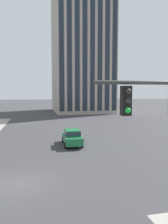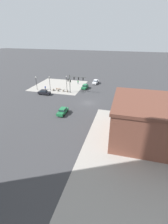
# 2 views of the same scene
# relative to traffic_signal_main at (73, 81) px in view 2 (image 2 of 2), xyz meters

# --- Properties ---
(ground_plane) EXTENTS (320.00, 320.00, 0.00)m
(ground_plane) POSITION_rel_traffic_signal_main_xyz_m (-7.40, 7.51, -4.37)
(ground_plane) COLOR #38383A
(sidewalk_corner_slab) EXTENTS (20.00, 19.00, 0.02)m
(sidewalk_corner_slab) POSITION_rel_traffic_signal_main_xyz_m (8.60, -6.99, -4.37)
(sidewalk_corner_slab) COLOR gray
(sidewalk_corner_slab) RESTS_ON ground
(traffic_signal_main) EXTENTS (6.12, 2.09, 6.64)m
(traffic_signal_main) POSITION_rel_traffic_signal_main_xyz_m (0.00, 0.00, 0.00)
(traffic_signal_main) COLOR #383D38
(traffic_signal_main) RESTS_ON ground
(bollard_sphere_curb_a) EXTENTS (0.82, 0.82, 0.82)m
(bollard_sphere_curb_a) POSITION_rel_traffic_signal_main_xyz_m (2.57, -0.33, -3.96)
(bollard_sphere_curb_a) COLOR gray
(bollard_sphere_curb_a) RESTS_ON ground
(bollard_sphere_curb_b) EXTENTS (0.82, 0.82, 0.82)m
(bollard_sphere_curb_b) POSITION_rel_traffic_signal_main_xyz_m (4.15, -0.46, -3.96)
(bollard_sphere_curb_b) COLOR gray
(bollard_sphere_curb_b) RESTS_ON ground
(bollard_sphere_curb_c) EXTENTS (0.82, 0.82, 0.82)m
(bollard_sphere_curb_c) POSITION_rel_traffic_signal_main_xyz_m (6.21, -0.31, -3.96)
(bollard_sphere_curb_c) COLOR gray
(bollard_sphere_curb_c) RESTS_ON ground
(bollard_sphere_curb_d) EXTENTS (0.82, 0.82, 0.82)m
(bollard_sphere_curb_d) POSITION_rel_traffic_signal_main_xyz_m (8.18, -0.37, -3.96)
(bollard_sphere_curb_d) COLOR gray
(bollard_sphere_curb_d) RESTS_ON ground
(bench_near_signal) EXTENTS (1.83, 0.61, 0.49)m
(bench_near_signal) POSITION_rel_traffic_signal_main_xyz_m (7.02, -2.25, -4.05)
(bench_near_signal) COLOR #9E7F66
(bench_near_signal) RESTS_ON ground
(pedestrian_near_bench) EXTENTS (0.50, 0.34, 1.62)m
(pedestrian_near_bench) POSITION_rel_traffic_signal_main_xyz_m (1.62, -11.16, -3.45)
(pedestrian_near_bench) COLOR #232847
(pedestrian_near_bench) RESTS_ON ground
(pedestrian_at_curb) EXTENTS (0.37, 0.46, 1.55)m
(pedestrian_at_curb) POSITION_rel_traffic_signal_main_xyz_m (11.64, -0.67, -3.50)
(pedestrian_at_curb) COLOR black
(pedestrian_at_curb) RESTS_ON ground
(street_lamp_corner_near) EXTENTS (0.36, 0.36, 5.97)m
(street_lamp_corner_near) POSITION_rel_traffic_signal_main_xyz_m (2.60, -0.25, -0.68)
(street_lamp_corner_near) COLOR black
(street_lamp_corner_near) RESTS_ON ground
(street_lamp_mid_sidewalk) EXTENTS (0.36, 0.36, 5.38)m
(street_lamp_mid_sidewalk) POSITION_rel_traffic_signal_main_xyz_m (9.43, -0.37, -1.00)
(street_lamp_mid_sidewalk) COLOR black
(street_lamp_mid_sidewalk) RESTS_ON ground
(street_lamp_corner_far) EXTENTS (0.36, 0.36, 5.04)m
(street_lamp_corner_far) POSITION_rel_traffic_signal_main_xyz_m (14.78, 0.06, -1.18)
(street_lamp_corner_far) COLOR black
(street_lamp_corner_far) RESTS_ON ground
(car_main_northbound_near) EXTENTS (4.44, 1.97, 1.68)m
(car_main_northbound_near) POSITION_rel_traffic_signal_main_xyz_m (9.55, 4.36, -3.46)
(car_main_northbound_near) COLOR black
(car_main_northbound_near) RESTS_ON ground
(car_main_northbound_far) EXTENTS (2.16, 4.53, 1.68)m
(car_main_northbound_far) POSITION_rel_traffic_signal_main_xyz_m (-5.54, -13.66, -3.46)
(car_main_northbound_far) COLOR silver
(car_main_northbound_far) RESTS_ON ground
(car_main_southbound_near) EXTENTS (1.99, 4.45, 1.68)m
(car_main_southbound_near) POSITION_rel_traffic_signal_main_xyz_m (-2.54, 16.91, -3.46)
(car_main_southbound_near) COLOR #1E6B3D
(car_main_southbound_near) RESTS_ON ground
(car_main_southbound_far) EXTENTS (2.03, 4.47, 1.68)m
(car_main_southbound_far) POSITION_rel_traffic_signal_main_xyz_m (-2.81, -5.89, -3.46)
(car_main_southbound_far) COLOR #1E6B3D
(car_main_southbound_far) RESTS_ON ground
(storefront_block_near_corner) EXTENTS (21.27, 14.59, 8.28)m
(storefront_block_near_corner) POSITION_rel_traffic_signal_main_xyz_m (-26.83, 22.60, -0.22)
(storefront_block_near_corner) COLOR brown
(storefront_block_near_corner) RESTS_ON ground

